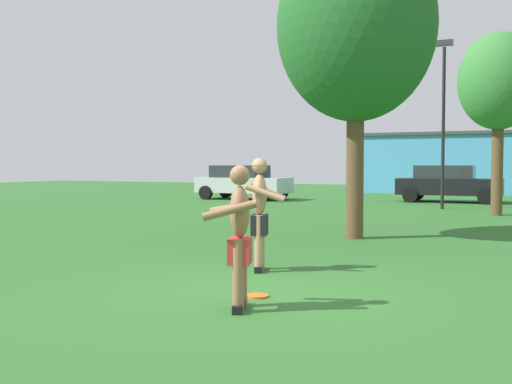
{
  "coord_description": "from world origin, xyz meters",
  "views": [
    {
      "loc": [
        2.98,
        -6.74,
        1.62
      ],
      "look_at": [
        -0.32,
        0.51,
        1.25
      ],
      "focal_mm": 41.92,
      "sensor_mm": 36.0,
      "label": 1
    }
  ],
  "objects_px": {
    "car_silver_mid_lot": "(243,182)",
    "frisbee": "(257,296)",
    "player_in_red": "(239,234)",
    "lamp_post": "(444,107)",
    "car_black_near_post": "(448,183)",
    "tree_left_field": "(499,83)",
    "player_with_cap": "(260,208)",
    "tree_right_field": "(356,27)"
  },
  "relations": [
    {
      "from": "car_silver_mid_lot",
      "to": "frisbee",
      "type": "bearing_deg",
      "value": -63.73
    },
    {
      "from": "player_in_red",
      "to": "lamp_post",
      "type": "relative_size",
      "value": 0.26
    },
    {
      "from": "car_black_near_post",
      "to": "tree_left_field",
      "type": "xyz_separation_m",
      "value": [
        2.22,
        -6.32,
        3.38
      ]
    },
    {
      "from": "car_black_near_post",
      "to": "car_silver_mid_lot",
      "type": "xyz_separation_m",
      "value": [
        -8.93,
        -1.84,
        0.0
      ]
    },
    {
      "from": "player_in_red",
      "to": "lamp_post",
      "type": "distance_m",
      "value": 16.91
    },
    {
      "from": "player_with_cap",
      "to": "player_in_red",
      "type": "xyz_separation_m",
      "value": [
        0.78,
        -2.32,
        -0.11
      ]
    },
    {
      "from": "car_silver_mid_lot",
      "to": "lamp_post",
      "type": "distance_m",
      "value": 9.94
    },
    {
      "from": "player_with_cap",
      "to": "car_black_near_post",
      "type": "bearing_deg",
      "value": 88.2
    },
    {
      "from": "tree_left_field",
      "to": "tree_right_field",
      "type": "xyz_separation_m",
      "value": [
        -2.55,
        -7.7,
        0.38
      ]
    },
    {
      "from": "frisbee",
      "to": "tree_right_field",
      "type": "relative_size",
      "value": 0.04
    },
    {
      "from": "player_with_cap",
      "to": "tree_right_field",
      "type": "relative_size",
      "value": 0.26
    },
    {
      "from": "player_in_red",
      "to": "lamp_post",
      "type": "height_order",
      "value": "lamp_post"
    },
    {
      "from": "frisbee",
      "to": "tree_left_field",
      "type": "height_order",
      "value": "tree_left_field"
    },
    {
      "from": "car_black_near_post",
      "to": "tree_left_field",
      "type": "relative_size",
      "value": 0.74
    },
    {
      "from": "lamp_post",
      "to": "tree_right_field",
      "type": "height_order",
      "value": "tree_right_field"
    },
    {
      "from": "player_with_cap",
      "to": "tree_left_field",
      "type": "distance_m",
      "value": 12.94
    },
    {
      "from": "tree_right_field",
      "to": "lamp_post",
      "type": "bearing_deg",
      "value": 86.42
    },
    {
      "from": "frisbee",
      "to": "car_black_near_post",
      "type": "relative_size",
      "value": 0.06
    },
    {
      "from": "player_with_cap",
      "to": "car_silver_mid_lot",
      "type": "distance_m",
      "value": 18.66
    },
    {
      "from": "player_with_cap",
      "to": "car_silver_mid_lot",
      "type": "bearing_deg",
      "value": 116.59
    },
    {
      "from": "player_with_cap",
      "to": "tree_left_field",
      "type": "bearing_deg",
      "value": 77.07
    },
    {
      "from": "car_silver_mid_lot",
      "to": "lamp_post",
      "type": "bearing_deg",
      "value": -14.23
    },
    {
      "from": "car_black_near_post",
      "to": "lamp_post",
      "type": "xyz_separation_m",
      "value": [
        0.29,
        -4.18,
        2.88
      ]
    },
    {
      "from": "car_silver_mid_lot",
      "to": "car_black_near_post",
      "type": "bearing_deg",
      "value": 11.66
    },
    {
      "from": "player_with_cap",
      "to": "tree_left_field",
      "type": "height_order",
      "value": "tree_left_field"
    },
    {
      "from": "player_in_red",
      "to": "tree_right_field",
      "type": "relative_size",
      "value": 0.24
    },
    {
      "from": "player_in_red",
      "to": "tree_left_field",
      "type": "distance_m",
      "value": 15.04
    },
    {
      "from": "player_with_cap",
      "to": "car_black_near_post",
      "type": "distance_m",
      "value": 18.54
    },
    {
      "from": "player_in_red",
      "to": "frisbee",
      "type": "height_order",
      "value": "player_in_red"
    },
    {
      "from": "lamp_post",
      "to": "tree_left_field",
      "type": "height_order",
      "value": "lamp_post"
    },
    {
      "from": "car_silver_mid_lot",
      "to": "player_with_cap",
      "type": "bearing_deg",
      "value": -63.41
    },
    {
      "from": "lamp_post",
      "to": "tree_right_field",
      "type": "bearing_deg",
      "value": -93.58
    },
    {
      "from": "player_in_red",
      "to": "tree_right_field",
      "type": "distance_m",
      "value": 7.8
    },
    {
      "from": "player_in_red",
      "to": "frisbee",
      "type": "distance_m",
      "value": 1.06
    },
    {
      "from": "car_black_near_post",
      "to": "tree_right_field",
      "type": "distance_m",
      "value": 14.51
    },
    {
      "from": "car_silver_mid_lot",
      "to": "tree_left_field",
      "type": "xyz_separation_m",
      "value": [
        11.15,
        -4.48,
        3.38
      ]
    },
    {
      "from": "car_silver_mid_lot",
      "to": "tree_right_field",
      "type": "xyz_separation_m",
      "value": [
        8.6,
        -12.17,
        3.76
      ]
    },
    {
      "from": "car_black_near_post",
      "to": "player_with_cap",
      "type": "bearing_deg",
      "value": -91.8
    },
    {
      "from": "frisbee",
      "to": "tree_right_field",
      "type": "distance_m",
      "value": 7.69
    },
    {
      "from": "lamp_post",
      "to": "tree_left_field",
      "type": "relative_size",
      "value": 1.05
    },
    {
      "from": "lamp_post",
      "to": "tree_left_field",
      "type": "bearing_deg",
      "value": -47.87
    },
    {
      "from": "player_with_cap",
      "to": "frisbee",
      "type": "distance_m",
      "value": 2.04
    }
  ]
}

